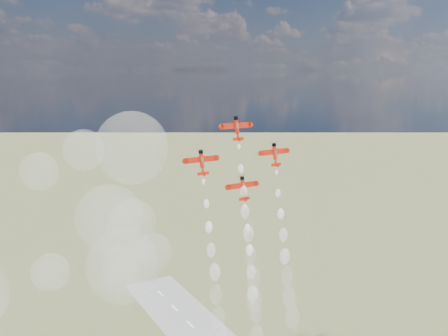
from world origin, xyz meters
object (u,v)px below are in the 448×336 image
object	(u,v)px
plane_right	(275,154)
plane_slot	(243,188)
plane_lead	(237,128)
plane_left	(202,162)

from	to	relation	value
plane_right	plane_slot	xyz separation A→B (m)	(-14.01, -2.01, -9.60)
plane_lead	plane_right	bearing A→B (deg)	-8.15
plane_left	plane_right	world-z (taller)	same
plane_right	plane_lead	bearing A→B (deg)	171.85
plane_right	plane_slot	size ratio (longest dim) A/B	1.00
plane_lead	plane_slot	size ratio (longest dim) A/B	1.00
plane_left	plane_slot	distance (m)	17.10
plane_lead	plane_left	size ratio (longest dim) A/B	1.00
plane_left	plane_slot	size ratio (longest dim) A/B	1.00
plane_lead	plane_left	bearing A→B (deg)	-171.85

